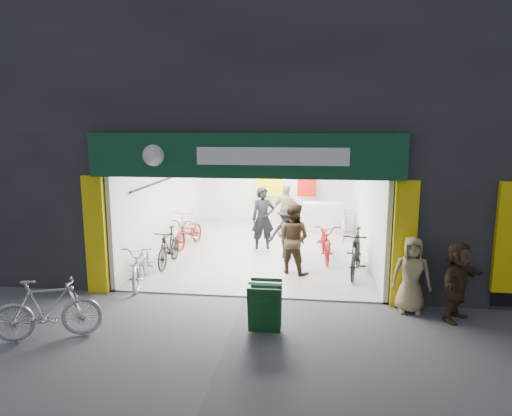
% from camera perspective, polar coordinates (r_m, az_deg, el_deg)
% --- Properties ---
extents(ground, '(60.00, 60.00, 0.00)m').
position_cam_1_polar(ground, '(9.98, -1.48, -11.15)').
color(ground, '#56565B').
rests_on(ground, ground).
extents(building, '(17.00, 10.27, 8.00)m').
position_cam_1_polar(building, '(14.19, 5.24, 12.97)').
color(building, '#232326').
rests_on(building, ground).
extents(bike_left_front, '(1.01, 1.98, 0.99)m').
position_cam_1_polar(bike_left_front, '(10.99, -14.11, -6.68)').
color(bike_left_front, '#A4A4A9').
rests_on(bike_left_front, ground).
extents(bike_left_midfront, '(0.49, 1.70, 1.02)m').
position_cam_1_polar(bike_left_midfront, '(12.16, -10.85, -4.83)').
color(bike_left_midfront, black).
rests_on(bike_left_midfront, ground).
extents(bike_left_midback, '(0.92, 1.85, 0.93)m').
position_cam_1_polar(bike_left_midback, '(13.92, -8.34, -3.01)').
color(bike_left_midback, maroon).
rests_on(bike_left_midback, ground).
extents(bike_left_back, '(0.82, 2.00, 1.17)m').
position_cam_1_polar(bike_left_back, '(14.16, -8.41, -2.29)').
color(bike_left_back, silver).
rests_on(bike_left_back, ground).
extents(bike_right_front, '(0.90, 1.99, 1.15)m').
position_cam_1_polar(bike_right_front, '(11.49, 12.39, -5.45)').
color(bike_right_front, black).
rests_on(bike_right_front, ground).
extents(bike_right_mid, '(0.81, 2.03, 1.05)m').
position_cam_1_polar(bike_right_mid, '(12.71, 8.70, -4.04)').
color(bike_right_mid, maroon).
rests_on(bike_right_mid, ground).
extents(bike_right_back, '(0.76, 1.88, 1.10)m').
position_cam_1_polar(bike_right_back, '(15.33, 11.06, -1.54)').
color(bike_right_back, silver).
rests_on(bike_right_back, ground).
extents(parked_bike, '(1.87, 1.11, 1.08)m').
position_cam_1_polar(parked_bike, '(8.79, -24.60, -11.40)').
color(parked_bike, '#ADADB1').
rests_on(parked_bike, ground).
extents(customer_a, '(0.78, 0.62, 1.87)m').
position_cam_1_polar(customer_a, '(13.38, 0.88, -1.38)').
color(customer_a, black).
rests_on(customer_a, ground).
extents(customer_b, '(1.07, 0.97, 1.80)m').
position_cam_1_polar(customer_b, '(11.27, 4.62, -3.84)').
color(customer_b, '#3B291B').
rests_on(customer_b, ground).
extents(customer_c, '(1.02, 0.65, 1.49)m').
position_cam_1_polar(customer_c, '(12.48, 3.87, -3.16)').
color(customer_c, black).
rests_on(customer_c, ground).
extents(customer_d, '(1.09, 0.72, 1.71)m').
position_cam_1_polar(customer_d, '(15.05, 3.85, -0.39)').
color(customer_d, '#957E56').
rests_on(customer_d, ground).
extents(pedestrian_near, '(0.78, 0.53, 1.53)m').
position_cam_1_polar(pedestrian_near, '(9.53, 18.85, -7.90)').
color(pedestrian_near, '#9A8859').
rests_on(pedestrian_near, ground).
extents(pedestrian_far, '(1.24, 1.40, 1.54)m').
position_cam_1_polar(pedestrian_far, '(9.45, 23.87, -8.34)').
color(pedestrian_far, '#3E2C1C').
rests_on(pedestrian_far, ground).
extents(sandwich_board, '(0.61, 0.59, 0.90)m').
position_cam_1_polar(sandwich_board, '(8.29, 1.12, -12.09)').
color(sandwich_board, '#0E3A16').
rests_on(sandwich_board, ground).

